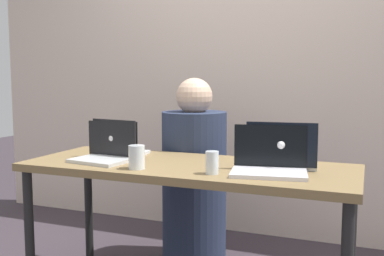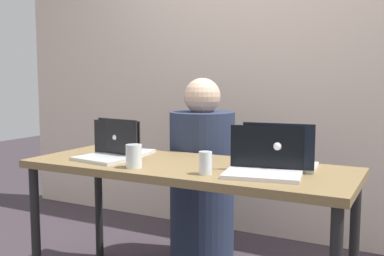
{
  "view_description": "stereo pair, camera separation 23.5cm",
  "coord_description": "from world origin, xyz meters",
  "px_view_note": "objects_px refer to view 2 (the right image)",
  "views": [
    {
      "loc": [
        0.86,
        -2.11,
        1.19
      ],
      "look_at": [
        0.0,
        0.06,
        0.93
      ],
      "focal_mm": 42.0,
      "sensor_mm": 36.0,
      "label": 1
    },
    {
      "loc": [
        1.07,
        -2.01,
        1.19
      ],
      "look_at": [
        0.0,
        0.06,
        0.93
      ],
      "focal_mm": 42.0,
      "sensor_mm": 36.0,
      "label": 2
    }
  ],
  "objects_px": {
    "laptop_back_left": "(123,147)",
    "water_glass_left": "(134,158)",
    "person_at_center": "(202,181)",
    "laptop_front_left": "(108,151)",
    "water_glass_right": "(205,164)",
    "laptop_back_right": "(280,159)",
    "laptop_front_right": "(264,165)"
  },
  "relations": [
    {
      "from": "person_at_center",
      "to": "laptop_front_left",
      "type": "bearing_deg",
      "value": 56.83
    },
    {
      "from": "person_at_center",
      "to": "water_glass_right",
      "type": "distance_m",
      "value": 0.85
    },
    {
      "from": "laptop_back_left",
      "to": "laptop_front_left",
      "type": "bearing_deg",
      "value": 89.27
    },
    {
      "from": "laptop_front_left",
      "to": "laptop_back_right",
      "type": "xyz_separation_m",
      "value": [
        0.91,
        0.17,
        0.0
      ]
    },
    {
      "from": "laptop_front_right",
      "to": "laptop_back_left",
      "type": "bearing_deg",
      "value": 160.24
    },
    {
      "from": "laptop_back_left",
      "to": "water_glass_left",
      "type": "bearing_deg",
      "value": 126.81
    },
    {
      "from": "laptop_back_left",
      "to": "water_glass_left",
      "type": "distance_m",
      "value": 0.4
    },
    {
      "from": "laptop_back_right",
      "to": "water_glass_right",
      "type": "distance_m",
      "value": 0.39
    },
    {
      "from": "laptop_back_left",
      "to": "water_glass_left",
      "type": "relative_size",
      "value": 2.68
    },
    {
      "from": "laptop_front_left",
      "to": "water_glass_left",
      "type": "bearing_deg",
      "value": -18.22
    },
    {
      "from": "laptop_front_right",
      "to": "water_glass_right",
      "type": "relative_size",
      "value": 3.54
    },
    {
      "from": "laptop_back_right",
      "to": "water_glass_right",
      "type": "bearing_deg",
      "value": 39.21
    },
    {
      "from": "water_glass_right",
      "to": "water_glass_left",
      "type": "distance_m",
      "value": 0.38
    },
    {
      "from": "person_at_center",
      "to": "laptop_back_left",
      "type": "xyz_separation_m",
      "value": [
        -0.29,
        -0.45,
        0.26
      ]
    },
    {
      "from": "laptop_front_left",
      "to": "water_glass_right",
      "type": "bearing_deg",
      "value": -1.03
    },
    {
      "from": "water_glass_left",
      "to": "person_at_center",
      "type": "bearing_deg",
      "value": 89.18
    },
    {
      "from": "person_at_center",
      "to": "laptop_front_right",
      "type": "bearing_deg",
      "value": 125.52
    },
    {
      "from": "person_at_center",
      "to": "laptop_back_right",
      "type": "height_order",
      "value": "person_at_center"
    },
    {
      "from": "person_at_center",
      "to": "water_glass_left",
      "type": "distance_m",
      "value": 0.79
    },
    {
      "from": "laptop_front_left",
      "to": "laptop_back_left",
      "type": "relative_size",
      "value": 1.03
    },
    {
      "from": "laptop_back_right",
      "to": "laptop_back_left",
      "type": "distance_m",
      "value": 0.93
    },
    {
      "from": "laptop_back_right",
      "to": "water_glass_left",
      "type": "relative_size",
      "value": 3.12
    },
    {
      "from": "person_at_center",
      "to": "laptop_back_right",
      "type": "relative_size",
      "value": 3.29
    },
    {
      "from": "person_at_center",
      "to": "laptop_back_left",
      "type": "bearing_deg",
      "value": 48.28
    },
    {
      "from": "water_glass_right",
      "to": "water_glass_left",
      "type": "height_order",
      "value": "water_glass_left"
    },
    {
      "from": "water_glass_right",
      "to": "water_glass_left",
      "type": "xyz_separation_m",
      "value": [
        -0.38,
        -0.02,
        0.0
      ]
    },
    {
      "from": "laptop_front_right",
      "to": "water_glass_right",
      "type": "height_order",
      "value": "laptop_front_right"
    },
    {
      "from": "laptop_front_left",
      "to": "laptop_back_left",
      "type": "height_order",
      "value": "laptop_front_left"
    },
    {
      "from": "person_at_center",
      "to": "laptop_front_right",
      "type": "relative_size",
      "value": 3.17
    },
    {
      "from": "laptop_back_right",
      "to": "laptop_back_left",
      "type": "relative_size",
      "value": 1.16
    },
    {
      "from": "laptop_front_left",
      "to": "laptop_front_right",
      "type": "xyz_separation_m",
      "value": [
        0.88,
        0.0,
        0.0
      ]
    },
    {
      "from": "person_at_center",
      "to": "water_glass_left",
      "type": "height_order",
      "value": "person_at_center"
    }
  ]
}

